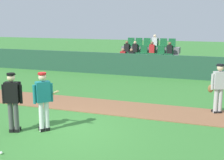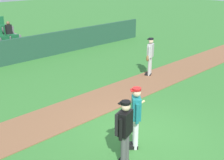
% 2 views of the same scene
% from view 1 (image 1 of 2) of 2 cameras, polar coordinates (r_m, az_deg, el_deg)
% --- Properties ---
extents(ground_plane, '(80.00, 80.00, 0.00)m').
position_cam_1_polar(ground_plane, '(9.13, -8.90, -9.48)').
color(ground_plane, '#387A33').
extents(infield_dirt_path, '(28.00, 1.84, 0.03)m').
position_cam_1_polar(infield_dirt_path, '(11.44, -2.56, -4.95)').
color(infield_dirt_path, brown).
rests_on(infield_dirt_path, ground).
extents(dugout_fence, '(20.00, 0.16, 1.30)m').
position_cam_1_polar(dugout_fence, '(17.44, 5.46, 2.84)').
color(dugout_fence, '#234C38').
rests_on(dugout_fence, ground).
extents(stadium_bleachers, '(3.90, 2.95, 2.30)m').
position_cam_1_polar(stadium_bleachers, '(19.25, 6.75, 3.57)').
color(stadium_bleachers, slate).
rests_on(stadium_bleachers, ground).
extents(batter_teal_jersey, '(0.75, 0.68, 1.76)m').
position_cam_1_polar(batter_teal_jersey, '(8.92, -12.95, -3.62)').
color(batter_teal_jersey, white).
rests_on(batter_teal_jersey, ground).
extents(umpire_home_plate, '(0.57, 0.40, 1.76)m').
position_cam_1_polar(umpire_home_plate, '(9.08, -18.43, -3.45)').
color(umpire_home_plate, '#4C4C4C').
rests_on(umpire_home_plate, ground).
extents(runner_grey_jersey, '(0.65, 0.42, 1.76)m').
position_cam_1_polar(runner_grey_jersey, '(10.94, 19.65, -1.25)').
color(runner_grey_jersey, '#B2B2B2').
rests_on(runner_grey_jersey, ground).
extents(baseball, '(0.07, 0.07, 0.07)m').
position_cam_1_polar(baseball, '(8.00, -20.41, -12.91)').
color(baseball, white).
rests_on(baseball, ground).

